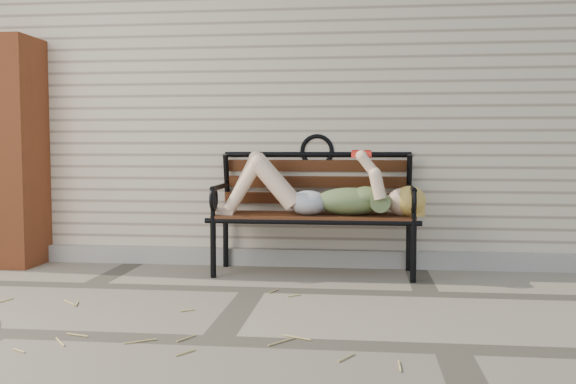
# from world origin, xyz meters

# --- Properties ---
(ground) EXTENTS (80.00, 80.00, 0.00)m
(ground) POSITION_xyz_m (0.00, 0.00, 0.00)
(ground) COLOR gray
(ground) RESTS_ON ground
(house_wall) EXTENTS (8.00, 4.00, 3.00)m
(house_wall) POSITION_xyz_m (0.00, 3.00, 1.50)
(house_wall) COLOR beige
(house_wall) RESTS_ON ground
(foundation_strip) EXTENTS (8.00, 0.10, 0.15)m
(foundation_strip) POSITION_xyz_m (0.00, 0.97, 0.07)
(foundation_strip) COLOR #A29F92
(foundation_strip) RESTS_ON ground
(brick_pillar) EXTENTS (0.50, 0.50, 2.00)m
(brick_pillar) POSITION_xyz_m (-2.30, 0.75, 1.00)
(brick_pillar) COLOR #B04F27
(brick_pillar) RESTS_ON ground
(garden_bench) EXTENTS (1.79, 0.71, 1.16)m
(garden_bench) POSITION_xyz_m (0.39, 0.75, 0.65)
(garden_bench) COLOR black
(garden_bench) RESTS_ON ground
(reading_woman) EXTENTS (1.69, 0.38, 0.53)m
(reading_woman) POSITION_xyz_m (0.41, 0.61, 0.69)
(reading_woman) COLOR #0B484F
(reading_woman) RESTS_ON ground
(straw_scatter) EXTENTS (2.95, 1.49, 0.01)m
(straw_scatter) POSITION_xyz_m (-0.37, -0.89, 0.01)
(straw_scatter) COLOR tan
(straw_scatter) RESTS_ON ground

